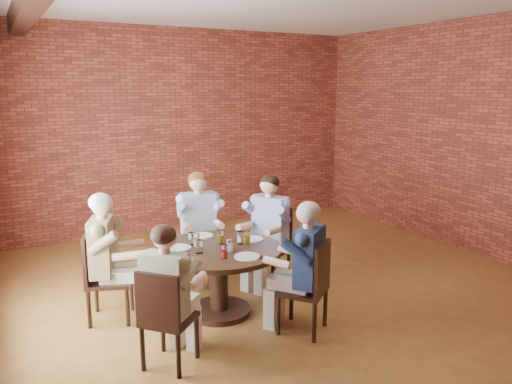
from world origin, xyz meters
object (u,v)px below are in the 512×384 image
diner_a (268,231)px  chair_e (311,284)px  chair_b (198,238)px  chair_d (164,316)px  chair_a (271,242)px  smartphone (258,256)px  diner_c (109,258)px  diner_e (303,268)px  diner_b (199,227)px  dining_table (219,267)px  chair_c (101,273)px  diner_d (168,296)px

diner_a → chair_e: 1.35m
chair_b → chair_e: bearing=-67.2°
chair_e → chair_d: bearing=-39.1°
chair_a → chair_b: (-0.74, 0.60, 0.00)m
chair_d → smartphone: size_ratio=6.61×
chair_b → chair_e: 2.00m
diner_c → chair_a: bearing=-65.2°
chair_d → diner_e: bearing=-131.1°
chair_b → diner_b: size_ratio=0.70×
dining_table → chair_d: (-0.86, -0.78, -0.03)m
chair_a → diner_e: size_ratio=0.72×
chair_a → chair_c: bearing=-117.0°
dining_table → smartphone: smartphone is taller
diner_c → diner_d: bearing=-145.6°
chair_a → chair_c: chair_a is taller
chair_b → smartphone: bearing=-78.7°
diner_c → chair_e: bearing=-104.7°
dining_table → diner_d: bearing=-137.8°
chair_a → chair_c: 2.11m
chair_e → chair_b: bearing=-115.5°
diner_a → dining_table: bearing=-90.0°
dining_table → diner_b: 1.07m
dining_table → diner_b: size_ratio=0.98×
chair_a → dining_table: bearing=-90.0°
dining_table → diner_c: bearing=158.4°
smartphone → diner_b: bearing=92.4°
diner_a → diner_b: 0.88m
chair_b → chair_e: (0.42, -1.95, -0.01)m
chair_d → smartphone: (1.09, 0.33, 0.25)m
diner_e → smartphone: bearing=-78.1°
diner_c → smartphone: 1.57m
chair_e → smartphone: bearing=-80.0°
chair_c → diner_c: size_ratio=0.70×
dining_table → chair_e: 1.04m
diner_d → chair_e: (1.43, -0.10, -0.14)m
diner_c → dining_table: bearing=-90.0°
chair_b → diner_d: size_ratio=0.75×
diner_e → diner_c: bearing=-73.1°
dining_table → diner_c: diner_c is taller
diner_c → diner_d: (0.26, -1.15, -0.04)m
diner_b → diner_e: size_ratio=1.03×
diner_a → diner_c: diner_a is taller
diner_b → chair_d: 2.12m
chair_c → chair_e: bearing=-104.1°
smartphone → diner_a: bearing=56.7°
diner_c → chair_d: 1.23m
diner_c → chair_e: size_ratio=1.45×
diner_c → diner_d: size_ratio=1.06×
chair_b → diner_b: diner_b is taller
diner_a → diner_d: size_ratio=1.06×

